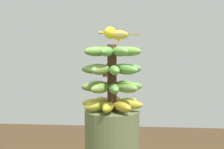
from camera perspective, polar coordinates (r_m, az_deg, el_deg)
banana_bunch at (r=1.52m, az=-0.01°, el=-0.56°), size 0.30×0.30×0.31m
perched_bird at (r=1.53m, az=0.49°, el=7.10°), size 0.06×0.19×0.08m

